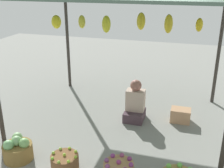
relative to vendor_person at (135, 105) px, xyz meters
name	(u,v)px	position (x,y,z in m)	size (l,w,h in m)	color
ground_plane	(122,118)	(-0.23, -0.06, -0.30)	(14.00, 14.00, 0.00)	gray
market_stall_structure	(123,3)	(-0.24, -0.06, 1.83)	(3.65, 2.89, 2.28)	#38332D
vendor_person	(135,105)	(0.00, 0.00, 0.00)	(0.36, 0.44, 0.78)	#44323A
basket_cabbages	(18,149)	(-1.38, -1.72, -0.13)	(0.43, 0.43, 0.38)	olive
basket_limes	(65,163)	(-0.60, -1.77, -0.17)	(0.39, 0.39, 0.29)	brown
wooden_crate_near_vendor	(180,115)	(0.84, 0.15, -0.17)	(0.36, 0.26, 0.25)	tan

